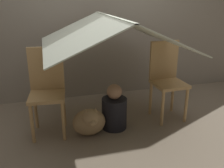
{
  "coord_description": "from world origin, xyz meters",
  "views": [
    {
      "loc": [
        -0.69,
        -2.35,
        1.47
      ],
      "look_at": [
        0.0,
        0.19,
        0.52
      ],
      "focal_mm": 40.0,
      "sensor_mm": 36.0,
      "label": 1
    }
  ],
  "objects_px": {
    "chair_right": "(167,77)",
    "chair_left": "(47,88)",
    "person_front": "(114,110)",
    "dog": "(89,121)"
  },
  "relations": [
    {
      "from": "chair_right",
      "to": "person_front",
      "type": "height_order",
      "value": "chair_right"
    },
    {
      "from": "chair_right",
      "to": "dog",
      "type": "distance_m",
      "value": 1.09
    },
    {
      "from": "chair_left",
      "to": "dog",
      "type": "xyz_separation_m",
      "value": [
        0.41,
        -0.23,
        -0.34
      ]
    },
    {
      "from": "chair_right",
      "to": "chair_left",
      "type": "bearing_deg",
      "value": 177.81
    },
    {
      "from": "person_front",
      "to": "dog",
      "type": "bearing_deg",
      "value": -161.85
    },
    {
      "from": "chair_right",
      "to": "dog",
      "type": "relative_size",
      "value": 2.46
    },
    {
      "from": "chair_left",
      "to": "chair_right",
      "type": "bearing_deg",
      "value": 5.76
    },
    {
      "from": "chair_right",
      "to": "person_front",
      "type": "bearing_deg",
      "value": -171.7
    },
    {
      "from": "chair_right",
      "to": "person_front",
      "type": "relative_size",
      "value": 1.77
    },
    {
      "from": "chair_left",
      "to": "person_front",
      "type": "distance_m",
      "value": 0.79
    }
  ]
}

